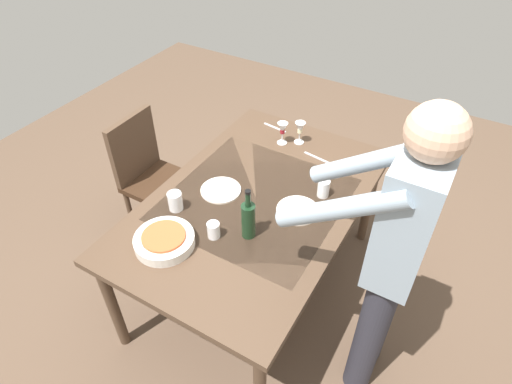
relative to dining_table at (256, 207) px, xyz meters
The scene contains 15 objects.
ground_plane 0.70m from the dining_table, ahead, with size 6.00×6.00×0.00m, color brown.
dining_table is the anchor object (origin of this frame).
chair_near 0.94m from the dining_table, 96.26° to the right, with size 0.40×0.40×0.91m.
person_server 0.86m from the dining_table, 76.46° to the left, with size 0.42×0.61×1.69m.
wine_bottle 0.33m from the dining_table, 22.36° to the left, with size 0.07×0.07×0.30m.
wine_glass_left 0.60m from the dining_table, 166.95° to the right, with size 0.07×0.07×0.15m.
wine_glass_right 0.64m from the dining_table, behind, with size 0.07×0.07×0.15m.
water_cup_near_left 0.46m from the dining_table, 49.36° to the right, with size 0.08×0.08×0.11m, color silver.
water_cup_near_right 0.39m from the dining_table, 124.75° to the left, with size 0.07×0.07×0.10m, color silver.
water_cup_far_left 0.37m from the dining_table, ahead, with size 0.06×0.06×0.09m, color silver.
serving_bowl_pasta 0.58m from the dining_table, 22.59° to the right, with size 0.30×0.30×0.07m.
dinner_plate_near 0.22m from the dining_table, 78.20° to the right, with size 0.23×0.23×0.01m, color silver.
dinner_plate_far 0.26m from the dining_table, 96.29° to the left, with size 0.23×0.23×0.01m, color silver.
table_knife 0.54m from the dining_table, 164.44° to the left, with size 0.01×0.20×0.01m, color silver.
table_fork 0.74m from the dining_table, 159.80° to the right, with size 0.01×0.18×0.01m, color silver.
Camera 1 is at (1.56, 0.91, 2.38)m, focal length 30.48 mm.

